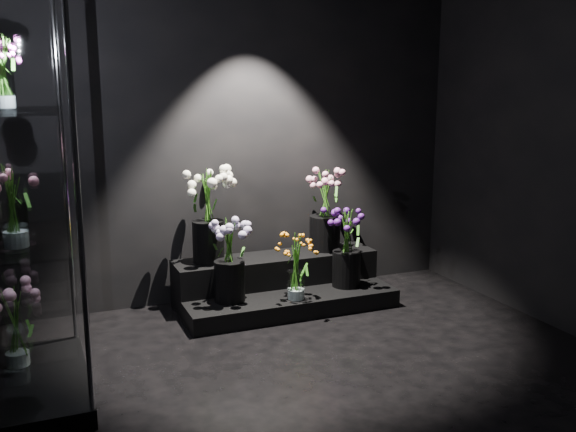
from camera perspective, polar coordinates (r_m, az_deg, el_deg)
floor at (r=3.86m, az=4.45°, el=-15.88°), size 4.00×4.00×0.00m
wall_back at (r=5.30m, az=-5.14°, el=7.50°), size 4.00×0.00×4.00m
display_riser at (r=5.32m, az=-0.65°, el=-6.10°), size 1.71×0.76×0.38m
display_case at (r=3.82m, az=-23.36°, el=1.98°), size 0.66×1.10×2.41m
bouquet_orange_bells at (r=4.94m, az=0.73°, el=-4.49°), size 0.37×0.37×0.51m
bouquet_lilac at (r=4.89m, az=-5.26°, el=-3.22°), size 0.48×0.48×0.64m
bouquet_purple at (r=5.26m, az=5.25°, el=-2.42°), size 0.41×0.41×0.64m
bouquet_cream_roses at (r=5.10m, az=-7.16°, el=0.57°), size 0.39×0.39×0.74m
bouquet_pink_roses at (r=5.46m, az=3.32°, el=0.93°), size 0.38×0.38×0.70m
bouquet_case_pink at (r=3.64m, az=-23.24°, el=0.97°), size 0.35×0.35×0.44m
bouquet_case_magenta at (r=3.93m, az=-24.03°, el=11.53°), size 0.23×0.23×0.37m
bouquet_case_base_pink at (r=4.22m, az=-23.13°, el=-8.88°), size 0.45×0.45×0.49m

